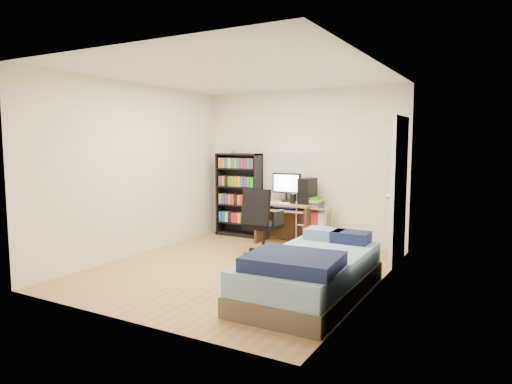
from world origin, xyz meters
The scene contains 7 objects.
room centered at (0.00, 0.00, 1.25)m, with size 3.58×4.08×2.58m.
media_shelf centered at (-1.12, 1.84, 0.75)m, with size 0.82×0.27×1.52m.
computer_desk centered at (-0.01, 1.69, 0.62)m, with size 0.91×0.53×1.15m.
office_chair centered at (-0.06, 0.73, 0.32)m, with size 0.62×0.62×1.00m.
wire_cart centered at (0.37, 1.66, 0.52)m, with size 0.52×0.39×0.79m.
bed centered at (1.22, -0.53, 0.26)m, with size 1.02×2.05×0.58m.
door centered at (1.72, 1.35, 1.00)m, with size 0.12×0.80×2.00m.
Camera 1 is at (3.04, -4.97, 1.65)m, focal length 32.00 mm.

